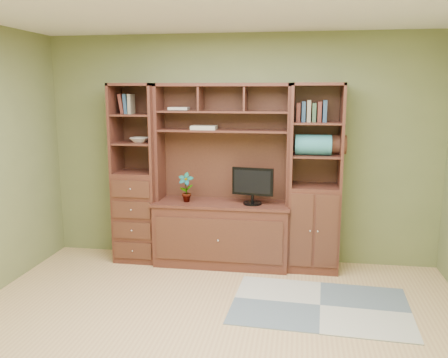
% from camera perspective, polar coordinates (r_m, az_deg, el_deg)
% --- Properties ---
extents(room, '(4.60, 4.10, 2.64)m').
position_cam_1_polar(room, '(3.52, -2.19, -0.39)').
color(room, tan).
rests_on(room, ground).
extents(center_hutch, '(1.54, 0.53, 2.05)m').
position_cam_1_polar(center_hutch, '(5.28, -0.27, 0.29)').
color(center_hutch, '#4A231A').
rests_on(center_hutch, ground).
extents(left_tower, '(0.50, 0.45, 2.05)m').
position_cam_1_polar(left_tower, '(5.57, -10.42, 0.65)').
color(left_tower, '#4A231A').
rests_on(left_tower, ground).
extents(right_tower, '(0.55, 0.45, 2.05)m').
position_cam_1_polar(right_tower, '(5.25, 10.90, 0.05)').
color(right_tower, '#4A231A').
rests_on(right_tower, ground).
extents(rug, '(1.67, 1.16, 0.01)m').
position_cam_1_polar(rug, '(4.64, 11.49, -14.68)').
color(rug, gray).
rests_on(rug, ground).
extents(monitor, '(0.49, 0.27, 0.56)m').
position_cam_1_polar(monitor, '(5.20, 3.47, -0.03)').
color(monitor, black).
rests_on(monitor, center_hutch).
extents(orchid, '(0.18, 0.12, 0.33)m').
position_cam_1_polar(orchid, '(5.35, -4.61, -1.01)').
color(orchid, '#A04336').
rests_on(orchid, center_hutch).
extents(magazines, '(0.28, 0.20, 0.04)m').
position_cam_1_polar(magazines, '(5.34, -2.41, 6.22)').
color(magazines, '#B3AA99').
rests_on(magazines, center_hutch).
extents(bowl, '(0.22, 0.22, 0.05)m').
position_cam_1_polar(bowl, '(5.50, -10.09, 4.67)').
color(bowl, silver).
rests_on(bowl, left_tower).
extents(blanket_teal, '(0.38, 0.22, 0.22)m').
position_cam_1_polar(blanket_teal, '(5.15, 10.69, 4.06)').
color(blanket_teal, teal).
rests_on(blanket_teal, right_tower).
extents(blanket_red, '(0.37, 0.21, 0.21)m').
position_cam_1_polar(blanket_red, '(5.29, 12.50, 4.08)').
color(blanket_red, brown).
rests_on(blanket_red, right_tower).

